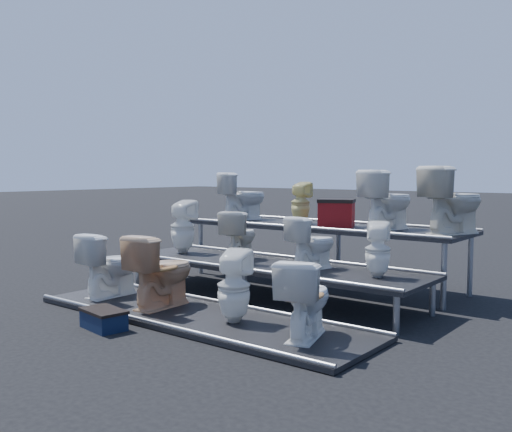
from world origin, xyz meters
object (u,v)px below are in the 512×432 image
Objects in this scene: toilet_0 at (111,264)px; toilet_10 at (387,200)px; toilet_8 at (243,196)px; toilet_5 at (240,235)px; toilet_6 at (312,243)px; toilet_7 at (378,250)px; toilet_1 at (161,270)px; toilet_2 at (234,286)px; toilet_11 at (453,200)px; red_crate at (336,215)px; toilet_4 at (183,227)px; toilet_9 at (301,203)px; step_stool at (104,320)px; toilet_3 at (305,298)px.

toilet_0 is 3.71m from toilet_10.
toilet_5 is at bearing 149.73° from toilet_8.
toilet_6 is 1.03× the size of toilet_7.
toilet_10 reaches higher than toilet_1.
toilet_6 is 0.86m from toilet_7.
toilet_11 is (1.36, 2.60, 0.84)m from toilet_2.
toilet_8 is at bearing -91.45° from toilet_0.
toilet_11 reaches higher than red_crate.
toilet_4 is at bearing -23.68° from toilet_7.
toilet_8 is 1.12m from toilet_9.
toilet_2 is at bearing 136.16° from toilet_4.
toilet_8 is at bearing -4.67° from toilet_9.
toilet_0 is 1.63× the size of step_stool.
toilet_5 reaches higher than toilet_7.
toilet_4 reaches higher than toilet_7.
toilet_2 is at bearing 97.14° from toilet_6.
toilet_2 is at bearing 84.64° from toilet_11.
toilet_7 reaches higher than toilet_2.
toilet_9 is 0.68m from red_crate.
toilet_4 reaches higher than red_crate.
toilet_5 is at bearing 81.02° from toilet_9.
toilet_6 is (0.13, 1.30, 0.34)m from toilet_2.
toilet_6 is at bearing 68.82° from toilet_11.
toilet_10 is (1.49, 1.30, 0.47)m from toilet_5.
toilet_11 reaches higher than toilet_5.
toilet_5 is 1.06× the size of toilet_7.
toilet_10 is at bearing -120.16° from toilet_2.
toilet_6 is 1.86m from toilet_11.
toilet_3 is 1.19× the size of toilet_6.
toilet_2 is 1.35m from toilet_6.
toilet_6 is (1.14, 0.00, -0.01)m from toilet_5.
toilet_1 is at bearing -16.93° from toilet_3.
toilet_11 reaches higher than toilet_9.
toilet_3 is 1.54m from toilet_6.
toilet_0 is at bearing 111.23° from toilet_8.
toilet_6 is 1.03× the size of toilet_9.
toilet_8 is (-0.92, 2.60, 0.75)m from toilet_1.
toilet_8 is 1.22× the size of toilet_9.
toilet_6 is at bearing 70.78° from step_stool.
red_crate reaches higher than toilet_0.
red_crate is at bearing -126.56° from toilet_0.
toilet_4 is at bearing 42.98° from toilet_11.
red_crate is at bearing -82.59° from toilet_3.
toilet_5 is 1.46m from red_crate.
toilet_10 is (-0.41, 2.60, 0.82)m from toilet_3.
toilet_2 is at bearing 104.69° from toilet_9.
toilet_8 is 0.95× the size of toilet_10.
toilet_9 is (1.12, 0.00, -0.07)m from toilet_8.
step_stool is (-0.12, -3.48, -1.08)m from toilet_9.
toilet_2 is at bearing 28.99° from toilet_7.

